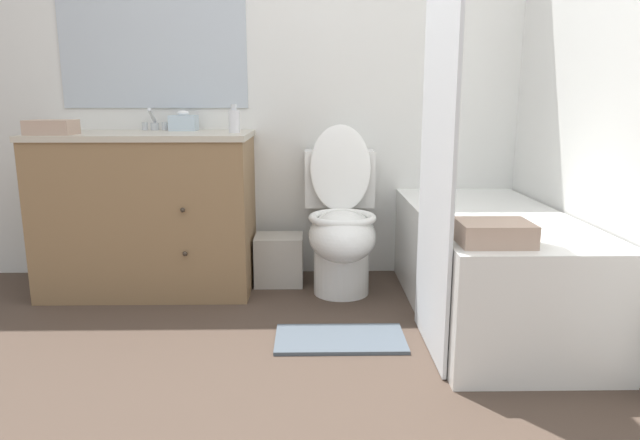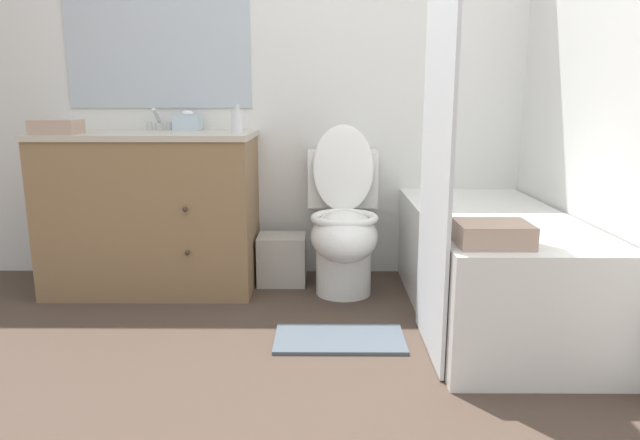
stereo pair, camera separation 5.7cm
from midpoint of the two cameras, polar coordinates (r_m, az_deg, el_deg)
The scene contains 14 objects.
ground_plane at distance 1.97m, azimuth -5.26°, elevation -19.29°, with size 14.00×14.00×0.00m, color #47382D.
wall_back at distance 3.33m, azimuth -3.70°, elevation 16.03°, with size 8.00×0.06×2.50m.
wall_right at distance 2.76m, azimuth 25.43°, elevation 15.67°, with size 0.05×2.62×2.50m.
vanity_cabinet at distance 3.20m, azimuth -17.17°, elevation 0.92°, with size 1.10×0.59×0.85m.
sink_faucet at distance 3.34m, azimuth -16.72°, elevation 9.18°, with size 0.14×0.12×0.12m.
toilet at distance 3.02m, azimuth 1.60°, elevation -0.59°, with size 0.39×0.68×0.89m.
bathtub at distance 2.81m, azimuth 15.97°, elevation -4.33°, with size 0.67×1.45×0.50m.
shower_curtain at distance 2.26m, azimuth 11.12°, elevation 11.57°, with size 0.01×0.57×2.01m.
wastebasket at distance 3.21m, azimuth -4.62°, elevation -3.96°, with size 0.26×0.23×0.27m.
tissue_box at distance 3.26m, azimuth -13.96°, elevation 9.44°, with size 0.14×0.13×0.11m.
soap_dispenser at distance 3.00m, azimuth -9.12°, elevation 9.80°, with size 0.06×0.06×0.15m.
hand_towel_folded at distance 3.13m, azimuth -25.74°, elevation 8.35°, with size 0.22×0.16×0.07m.
bath_towel_folded at distance 2.17m, azimuth 16.31°, elevation -1.24°, with size 0.26×0.20×0.08m.
bath_mat at distance 2.51m, azimuth 1.36°, elevation -11.79°, with size 0.56×0.30×0.02m.
Camera 1 is at (0.11, -1.68, 1.03)m, focal length 32.00 mm.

